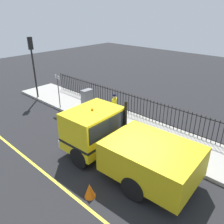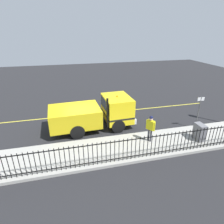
% 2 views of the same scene
% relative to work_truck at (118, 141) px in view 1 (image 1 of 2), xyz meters
% --- Properties ---
extents(ground_plane, '(57.20, 57.20, 0.00)m').
position_rel_work_truck_xyz_m(ground_plane, '(0.01, -1.03, -1.24)').
color(ground_plane, '#232326').
rests_on(ground_plane, ground).
extents(sidewalk_slab, '(2.85, 26.00, 0.17)m').
position_rel_work_truck_xyz_m(sidewalk_slab, '(3.16, -1.03, -1.16)').
color(sidewalk_slab, '#A3A099').
rests_on(sidewalk_slab, ground).
extents(lane_marking, '(0.12, 23.40, 0.01)m').
position_rel_work_truck_xyz_m(lane_marking, '(-2.48, -1.03, -1.24)').
color(lane_marking, yellow).
rests_on(lane_marking, ground).
extents(work_truck, '(2.75, 6.00, 2.58)m').
position_rel_work_truck_xyz_m(work_truck, '(0.00, 0.00, 0.00)').
color(work_truck, yellow).
rests_on(work_truck, ground).
extents(worker_standing, '(0.55, 0.45, 1.72)m').
position_rel_work_truck_xyz_m(worker_standing, '(2.88, 2.77, -0.02)').
color(worker_standing, yellow).
rests_on(worker_standing, sidewalk_slab).
extents(iron_fence, '(0.04, 22.14, 1.33)m').
position_rel_work_truck_xyz_m(iron_fence, '(4.34, -1.03, -0.40)').
color(iron_fence, black).
rests_on(iron_fence, sidewalk_slab).
extents(traffic_light_near, '(0.33, 0.26, 4.37)m').
position_rel_work_truck_xyz_m(traffic_light_near, '(1.98, 9.84, 2.01)').
color(traffic_light_near, black).
rests_on(traffic_light_near, sidewalk_slab).
extents(utility_cabinet, '(0.77, 0.45, 1.08)m').
position_rel_work_truck_xyz_m(utility_cabinet, '(3.49, 5.88, -0.53)').
color(utility_cabinet, slate).
rests_on(utility_cabinet, sidewalk_slab).
extents(traffic_cone, '(0.41, 0.41, 0.59)m').
position_rel_work_truck_xyz_m(traffic_cone, '(-2.07, -0.46, -0.95)').
color(traffic_cone, orange).
rests_on(traffic_cone, ground).
extents(street_sign, '(0.06, 0.50, 2.31)m').
position_rel_work_truck_xyz_m(street_sign, '(1.91, 6.87, 0.37)').
color(street_sign, '#4C4C4C').
rests_on(street_sign, sidewalk_slab).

